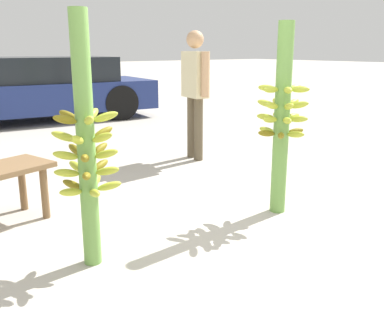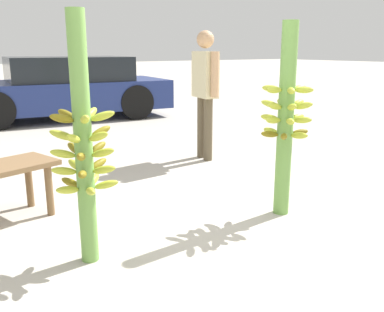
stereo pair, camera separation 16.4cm
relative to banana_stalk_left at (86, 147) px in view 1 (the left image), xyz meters
The scene contains 5 objects.
ground_plane 1.21m from the banana_stalk_left, 29.24° to the right, with size 80.00×80.00×0.00m, color #B2AA9E.
banana_stalk_left is the anchor object (origin of this frame).
banana_stalk_center 1.64m from the banana_stalk_left, ahead, with size 0.42×0.42×1.55m.
vendor_person 2.78m from the banana_stalk_left, 39.31° to the left, with size 0.23×0.59×1.55m.
parked_car 6.16m from the banana_stalk_left, 74.05° to the left, with size 4.20×2.12×1.19m.
Camera 1 is at (-1.80, -1.94, 1.34)m, focal length 40.00 mm.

